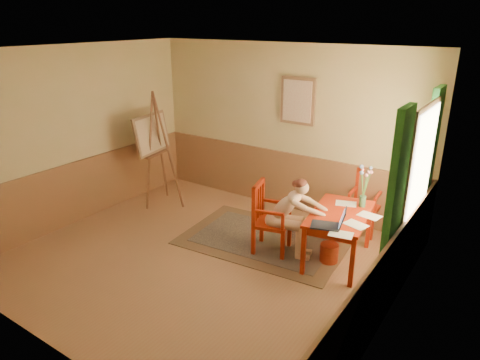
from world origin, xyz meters
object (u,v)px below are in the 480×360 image
Objects in this scene: figure at (289,213)px; easel at (154,139)px; laptop at (331,223)px; chair_back at (365,202)px; table at (340,219)px; chair_left at (269,218)px.

easel is (-2.85, 0.33, 0.56)m from figure.
figure is 0.74m from laptop.
figure is at bearing -6.59° from easel.
chair_back is 1.47m from figure.
laptop is at bearing -18.41° from figure.
laptop is at bearing -82.47° from table.
easel is at bearing 171.36° from chair_left.
easel is at bearing 173.41° from figure.
chair_back is (-0.01, 1.09, -0.14)m from table.
laptop is (0.06, -0.47, 0.14)m from table.
chair_back is 2.06× the size of laptop.
chair_back is at bearing 16.03° from easel.
chair_left is at bearing 170.13° from laptop.
table is 2.72× the size of laptop.
table is 1.12× the size of figure.
figure is at bearing -159.67° from table.
table is 1.32× the size of chair_back.
chair_back is 3.68m from easel.
chair_left reaches higher than table.
chair_left is 0.32m from figure.
figure reaches higher than chair_left.
table is at bearing 20.33° from figure.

